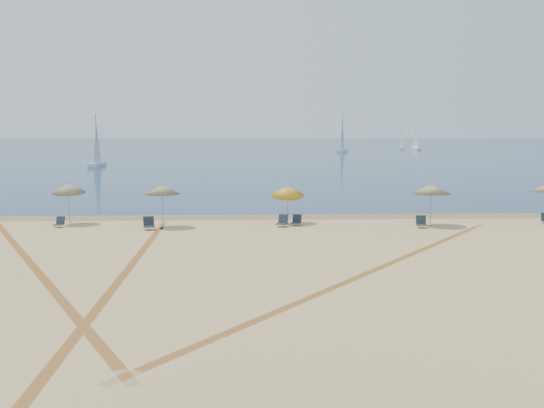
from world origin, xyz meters
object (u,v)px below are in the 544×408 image
Objects in this scene: umbrella_2 at (162,190)px; chair_2 at (60,223)px; chair_5 at (297,221)px; sailboat_1 at (415,142)px; umbrella_3 at (287,191)px; sailboat_0 at (97,151)px; sailboat_3 at (401,142)px; umbrella_4 at (431,189)px; sailboat_2 at (342,141)px; chair_3 at (149,224)px; chair_6 at (421,222)px; umbrella_1 at (69,188)px; chair_4 at (283,221)px.

umbrella_2 is 3.71× the size of chair_2.
chair_5 is 149.49m from sailboat_1.
umbrella_3 is 66.49m from sailboat_0.
sailboat_0 is at bearing -118.16° from sailboat_3.
sailboat_3 is at bearing 98.86° from sailboat_1.
umbrella_3 reaches higher than chair_5.
chair_5 is at bearing 176.73° from umbrella_4.
umbrella_3 is 0.25× the size of sailboat_2.
chair_3 is 15.71m from chair_6.
umbrella_3 is 0.99× the size of umbrella_4.
chair_6 is (7.17, -1.10, 0.02)m from chair_5.
umbrella_1 is 3.72× the size of chair_2.
chair_5 is 0.10× the size of sailboat_1.
chair_4 is (13.02, -0.30, 0.04)m from chair_2.
umbrella_4 reaches higher than chair_5.
umbrella_3 is 154.24m from sailboat_3.
umbrella_1 is 3.39× the size of chair_5.
chair_4 reaches higher than chair_6.
umbrella_2 reaches higher than chair_6.
sailboat_3 is (43.13, 148.73, 1.71)m from chair_5.
umbrella_1 is 0.26× the size of sailboat_2.
sailboat_2 is (30.26, 125.53, 2.65)m from chair_3.
chair_2 is (-13.39, -0.88, -1.72)m from umbrella_3.
sailboat_1 is (46.08, 141.57, 0.22)m from umbrella_3.
umbrella_1 is at bearing -75.28° from sailboat_0.
umbrella_1 is at bearing 178.67° from umbrella_3.
umbrella_3 is 8.44m from chair_3.
chair_6 is at bearing -13.84° from umbrella_3.
sailboat_0 reaches higher than sailboat_1.
chair_5 is 0.08× the size of sailboat_2.
umbrella_1 is 13.13m from umbrella_3.
chair_6 is 0.09× the size of sailboat_0.
umbrella_2 is 0.26× the size of sailboat_2.
sailboat_2 is (14.55, 125.44, 2.67)m from chair_6.
chair_2 is at bearing -163.87° from chair_5.
umbrella_2 is at bearing -13.86° from umbrella_1.
sailboat_0 is (-34.05, 62.58, 0.27)m from umbrella_4.
sailboat_1 is (59.21, 141.26, 0.04)m from umbrella_1.
chair_2 is 63.45m from sailboat_0.
umbrella_2 is (5.77, -1.42, 0.04)m from umbrella_1.
chair_4 is at bearing -107.13° from umbrella_3.
umbrella_2 reaches higher than chair_2.
umbrella_2 is at bearing -70.55° from sailboat_0.
umbrella_3 is 3.65× the size of chair_2.
umbrella_1 is 3.36× the size of chair_6.
umbrella_4 reaches higher than chair_3.
chair_6 is (15.03, -0.77, -1.90)m from umbrella_2.
umbrella_4 is 0.38× the size of sailboat_3.
umbrella_4 is 8.96m from chair_4.
umbrella_1 is 1.02× the size of umbrella_3.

